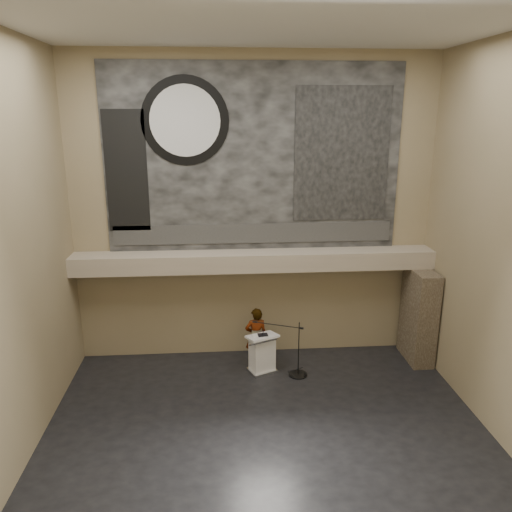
{
  "coord_description": "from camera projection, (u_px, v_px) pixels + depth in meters",
  "views": [
    {
      "loc": [
        -0.99,
        -9.62,
        6.93
      ],
      "look_at": [
        0.0,
        3.2,
        3.2
      ],
      "focal_mm": 35.0,
      "sensor_mm": 36.0,
      "label": 1
    }
  ],
  "objects": [
    {
      "name": "stone_pier",
      "position": [
        419.0,
        315.0,
        14.2
      ],
      "size": [
        0.6,
        1.4,
        2.7
      ],
      "primitive_type": "cube",
      "color": "#3E3326",
      "rests_on": "floor"
    },
    {
      "name": "soffit",
      "position": [
        255.0,
        261.0,
        13.84
      ],
      "size": [
        10.0,
        0.8,
        0.5
      ],
      "primitive_type": "cube",
      "color": "gray",
      "rests_on": "wall_back"
    },
    {
      "name": "sprinkler_left",
      "position": [
        197.0,
        272.0,
        13.76
      ],
      "size": [
        0.04,
        0.04,
        0.06
      ],
      "primitive_type": "cylinder",
      "color": "#B2893D",
      "rests_on": "soffit"
    },
    {
      "name": "speaker_person",
      "position": [
        256.0,
        337.0,
        13.99
      ],
      "size": [
        0.66,
        0.47,
        1.71
      ],
      "primitive_type": "imported",
      "rotation": [
        0.0,
        0.0,
        3.24
      ],
      "color": "silver",
      "rests_on": "floor"
    },
    {
      "name": "sprinkler_right",
      "position": [
        322.0,
        269.0,
        14.01
      ],
      "size": [
        0.04,
        0.04,
        0.06
      ],
      "primitive_type": "cylinder",
      "color": "#B2893D",
      "rests_on": "soffit"
    },
    {
      "name": "banner_building_print",
      "position": [
        342.0,
        155.0,
        13.54
      ],
      "size": [
        2.6,
        0.02,
        3.6
      ],
      "primitive_type": "cube",
      "color": "black",
      "rests_on": "banner"
    },
    {
      "name": "lectern",
      "position": [
        262.0,
        353.0,
        13.67
      ],
      "size": [
        0.96,
        0.84,
        1.14
      ],
      "rotation": [
        0.0,
        0.0,
        0.41
      ],
      "color": "silver",
      "rests_on": "floor"
    },
    {
      "name": "banner_brick_print",
      "position": [
        126.0,
        172.0,
        13.23
      ],
      "size": [
        1.1,
        0.02,
        3.2
      ],
      "primitive_type": "cube",
      "color": "black",
      "rests_on": "banner"
    },
    {
      "name": "banner_text_strip",
      "position": [
        254.0,
        233.0,
        13.97
      ],
      "size": [
        7.76,
        0.02,
        0.55
      ],
      "primitive_type": "cube",
      "color": "#2D2D2D",
      "rests_on": "banner"
    },
    {
      "name": "papers",
      "position": [
        257.0,
        336.0,
        13.46
      ],
      "size": [
        0.26,
        0.34,
        0.0
      ],
      "primitive_type": "cube",
      "rotation": [
        0.0,
        0.0,
        0.13
      ],
      "color": "silver",
      "rests_on": "lectern"
    },
    {
      "name": "banner_clock_rim",
      "position": [
        185.0,
        121.0,
        12.98
      ],
      "size": [
        2.3,
        0.02,
        2.3
      ],
      "primitive_type": "cylinder",
      "rotation": [
        1.57,
        0.0,
        0.0
      ],
      "color": "black",
      "rests_on": "banner"
    },
    {
      "name": "floor",
      "position": [
        267.0,
        432.0,
        11.22
      ],
      "size": [
        10.0,
        10.0,
        0.0
      ],
      "primitive_type": "plane",
      "color": "black",
      "rests_on": "ground"
    },
    {
      "name": "wall_back",
      "position": [
        254.0,
        212.0,
        13.87
      ],
      "size": [
        10.0,
        0.02,
        8.5
      ],
      "primitive_type": "cube",
      "color": "#827352",
      "rests_on": "floor"
    },
    {
      "name": "mic_stand",
      "position": [
        296.0,
        367.0,
        13.6
      ],
      "size": [
        1.47,
        0.77,
        1.56
      ],
      "rotation": [
        0.0,
        0.0,
        -0.39
      ],
      "color": "black",
      "rests_on": "floor"
    },
    {
      "name": "ceiling",
      "position": [
        270.0,
        20.0,
        8.85
      ],
      "size": [
        10.0,
        10.0,
        0.0
      ],
      "primitive_type": "plane",
      "color": "silver",
      "rests_on": "wall_back"
    },
    {
      "name": "wall_left",
      "position": [
        12.0,
        255.0,
        9.67
      ],
      "size": [
        0.02,
        8.0,
        8.5
      ],
      "primitive_type": "cube",
      "color": "#827352",
      "rests_on": "floor"
    },
    {
      "name": "banner_clock_face",
      "position": [
        185.0,
        121.0,
        12.96
      ],
      "size": [
        1.84,
        0.02,
        1.84
      ],
      "primitive_type": "cylinder",
      "rotation": [
        1.57,
        0.0,
        0.0
      ],
      "color": "silver",
      "rests_on": "banner"
    },
    {
      "name": "binder",
      "position": [
        263.0,
        335.0,
        13.48
      ],
      "size": [
        0.28,
        0.23,
        0.04
      ],
      "primitive_type": "cube",
      "rotation": [
        0.0,
        0.0,
        0.08
      ],
      "color": "black",
      "rests_on": "lectern"
    },
    {
      "name": "wall_right",
      "position": [
        506.0,
        245.0,
        10.4
      ],
      "size": [
        0.02,
        8.0,
        8.5
      ],
      "primitive_type": "cube",
      "color": "#827352",
      "rests_on": "floor"
    },
    {
      "name": "wall_front",
      "position": [
        300.0,
        336.0,
        6.2
      ],
      "size": [
        10.0,
        0.02,
        8.5
      ],
      "primitive_type": "cube",
      "color": "#827352",
      "rests_on": "floor"
    },
    {
      "name": "banner",
      "position": [
        254.0,
        159.0,
        13.43
      ],
      "size": [
        8.0,
        0.05,
        5.0
      ],
      "primitive_type": "cube",
      "color": "black",
      "rests_on": "wall_back"
    }
  ]
}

